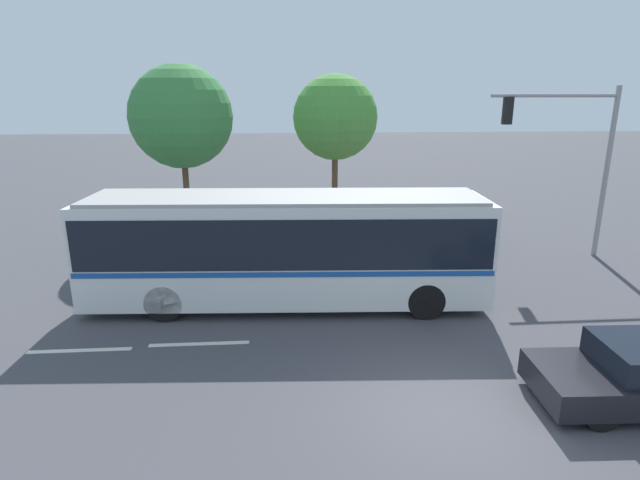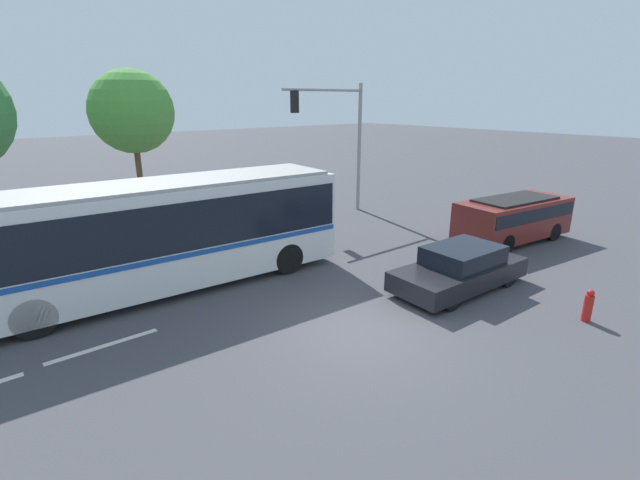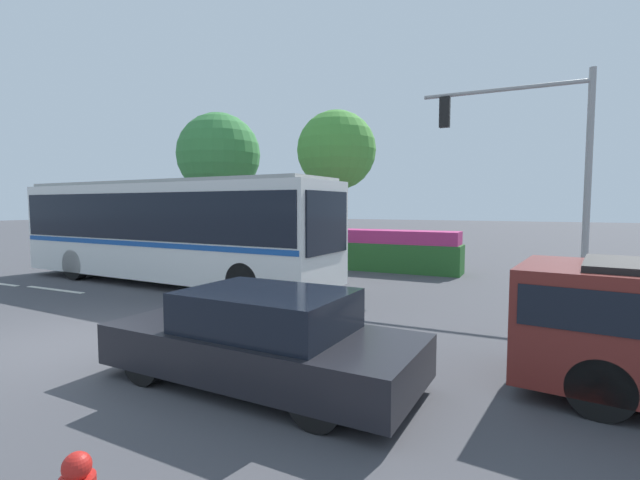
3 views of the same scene
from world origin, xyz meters
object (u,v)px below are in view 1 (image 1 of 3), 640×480
object	(u,v)px
traffic_light_pole	(578,147)
street_tree_left	(181,117)
city_bus	(286,243)
street_tree_centre	(335,118)

from	to	relation	value
traffic_light_pole	street_tree_left	bearing A→B (deg)	-14.92
traffic_light_pole	street_tree_left	world-z (taller)	street_tree_left
city_bus	street_tree_left	bearing A→B (deg)	121.42
traffic_light_pole	street_tree_centre	xyz separation A→B (m)	(-8.13, 4.21, 0.84)
city_bus	street_tree_left	distance (m)	9.05
traffic_light_pole	street_tree_centre	bearing A→B (deg)	-27.40
traffic_light_pole	street_tree_left	size ratio (longest dim) A/B	0.87
city_bus	street_tree_left	world-z (taller)	street_tree_left
traffic_light_pole	street_tree_centre	distance (m)	9.19
city_bus	traffic_light_pole	size ratio (longest dim) A/B	1.84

